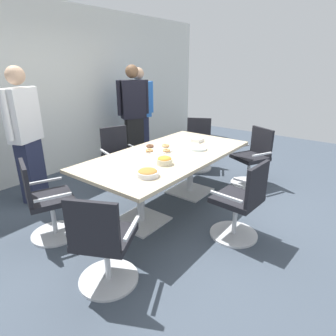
{
  "coord_description": "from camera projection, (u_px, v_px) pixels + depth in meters",
  "views": [
    {
      "loc": [
        -2.81,
        -2.15,
        1.87
      ],
      "look_at": [
        0.0,
        0.0,
        0.55
      ],
      "focal_mm": 30.36,
      "sensor_mm": 36.0,
      "label": 1
    }
  ],
  "objects": [
    {
      "name": "person_standing_1",
      "position": [
        134.0,
        113.0,
        5.36
      ],
      "size": [
        0.58,
        0.4,
        1.83
      ],
      "rotation": [
        0.0,
        0.0,
        -3.63
      ],
      "color": "black",
      "rests_on": "ground"
    },
    {
      "name": "office_chair_5",
      "position": [
        252.0,
        160.0,
        4.53
      ],
      "size": [
        0.72,
        0.72,
        0.91
      ],
      "rotation": [
        0.0,
        0.0,
        1.12
      ],
      "color": "silver",
      "rests_on": "ground"
    },
    {
      "name": "plate_stack",
      "position": [
        198.0,
        148.0,
        3.88
      ],
      "size": [
        0.24,
        0.24,
        0.03
      ],
      "color": "white",
      "rests_on": "conference_table"
    },
    {
      "name": "napkin_pile",
      "position": [
        197.0,
        140.0,
        4.25
      ],
      "size": [
        0.15,
        0.15,
        0.05
      ],
      "primitive_type": "cube",
      "color": "white",
      "rests_on": "conference_table"
    },
    {
      "name": "office_chair_4",
      "position": [
        241.0,
        205.0,
        3.11
      ],
      "size": [
        0.58,
        0.58,
        0.91
      ],
      "rotation": [
        0.0,
        0.0,
        -0.07
      ],
      "color": "silver",
      "rests_on": "ground"
    },
    {
      "name": "back_wall",
      "position": [
        56.0,
        92.0,
        4.84
      ],
      "size": [
        8.0,
        0.1,
        2.8
      ],
      "primitive_type": "cube",
      "color": "silver",
      "rests_on": "ground"
    },
    {
      "name": "ground_plane",
      "position": [
        168.0,
        205.0,
        3.97
      ],
      "size": [
        10.0,
        10.0,
        0.01
      ],
      "primitive_type": "cube",
      "color": "#3D4754"
    },
    {
      "name": "person_standing_2",
      "position": [
        139.0,
        113.0,
        5.63
      ],
      "size": [
        0.58,
        0.39,
        1.78
      ],
      "rotation": [
        0.0,
        0.0,
        -3.59
      ],
      "color": "#232842",
      "rests_on": "ground"
    },
    {
      "name": "office_chair_2",
      "position": [
        46.0,
        204.0,
        3.12
      ],
      "size": [
        0.7,
        0.7,
        0.91
      ],
      "rotation": [
        0.0,
        0.0,
        -1.95
      ],
      "color": "silver",
      "rests_on": "ground"
    },
    {
      "name": "conference_table",
      "position": [
        168.0,
        163.0,
        3.75
      ],
      "size": [
        2.4,
        1.2,
        0.75
      ],
      "color": "#CCB793",
      "rests_on": "ground"
    },
    {
      "name": "snack_bowl_chips_orange",
      "position": [
        165.0,
        160.0,
        3.31
      ],
      "size": [
        0.19,
        0.19,
        0.1
      ],
      "color": "beige",
      "rests_on": "conference_table"
    },
    {
      "name": "donut_platter",
      "position": [
        158.0,
        149.0,
        3.86
      ],
      "size": [
        0.41,
        0.41,
        0.04
      ],
      "color": "white",
      "rests_on": "conference_table"
    },
    {
      "name": "office_chair_3",
      "position": [
        103.0,
        246.0,
        2.41
      ],
      "size": [
        0.73,
        0.73,
        0.91
      ],
      "rotation": [
        0.0,
        0.0,
        -1.1
      ],
      "color": "silver",
      "rests_on": "ground"
    },
    {
      "name": "office_chair_0",
      "position": [
        198.0,
        147.0,
        5.24
      ],
      "size": [
        0.73,
        0.73,
        0.91
      ],
      "rotation": [
        0.0,
        0.0,
        -4.23
      ],
      "color": "silver",
      "rests_on": "ground"
    },
    {
      "name": "person_standing_0",
      "position": [
        26.0,
        134.0,
        3.79
      ],
      "size": [
        0.59,
        0.37,
        1.84
      ],
      "rotation": [
        0.0,
        0.0,
        -2.74
      ],
      "color": "#232842",
      "rests_on": "ground"
    },
    {
      "name": "office_chair_1",
      "position": [
        119.0,
        159.0,
        4.56
      ],
      "size": [
        0.69,
        0.69,
        0.91
      ],
      "rotation": [
        0.0,
        0.0,
        -3.47
      ],
      "color": "silver",
      "rests_on": "ground"
    },
    {
      "name": "snack_bowl_pretzels",
      "position": [
        148.0,
        173.0,
        2.96
      ],
      "size": [
        0.23,
        0.23,
        0.08
      ],
      "color": "white",
      "rests_on": "conference_table"
    }
  ]
}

